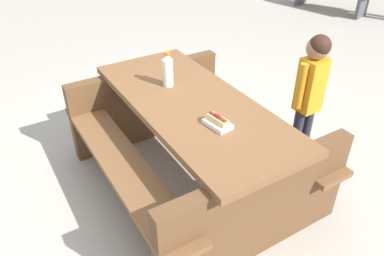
{
  "coord_description": "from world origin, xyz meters",
  "views": [
    {
      "loc": [
        1.62,
        -1.6,
        2.05
      ],
      "look_at": [
        0.0,
        0.0,
        0.52
      ],
      "focal_mm": 34.93,
      "sensor_mm": 36.0,
      "label": 1
    }
  ],
  "objects_px": {
    "picnic_table": "(192,137)",
    "hotdog_tray": "(218,122)",
    "soda_bottle": "(168,70)",
    "child_in_coat": "(311,86)"
  },
  "relations": [
    {
      "from": "picnic_table",
      "to": "hotdog_tray",
      "type": "bearing_deg",
      "value": -17.56
    },
    {
      "from": "soda_bottle",
      "to": "hotdog_tray",
      "type": "bearing_deg",
      "value": -13.26
    },
    {
      "from": "picnic_table",
      "to": "soda_bottle",
      "type": "relative_size",
      "value": 7.74
    },
    {
      "from": "picnic_table",
      "to": "soda_bottle",
      "type": "height_order",
      "value": "soda_bottle"
    },
    {
      "from": "child_in_coat",
      "to": "soda_bottle",
      "type": "bearing_deg",
      "value": -132.35
    },
    {
      "from": "picnic_table",
      "to": "child_in_coat",
      "type": "bearing_deg",
      "value": 62.71
    },
    {
      "from": "hotdog_tray",
      "to": "child_in_coat",
      "type": "height_order",
      "value": "child_in_coat"
    },
    {
      "from": "picnic_table",
      "to": "hotdog_tray",
      "type": "height_order",
      "value": "hotdog_tray"
    },
    {
      "from": "picnic_table",
      "to": "soda_bottle",
      "type": "xyz_separation_m",
      "value": [
        -0.3,
        0.04,
        0.43
      ]
    },
    {
      "from": "hotdog_tray",
      "to": "child_in_coat",
      "type": "distance_m",
      "value": 0.97
    }
  ]
}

